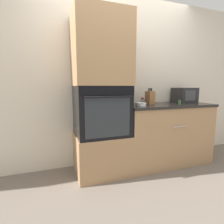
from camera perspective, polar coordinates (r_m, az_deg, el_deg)
The scene contains 11 objects.
ground_plane at distance 2.43m, azimuth 7.10°, elevation -20.56°, with size 12.00×12.00×0.00m, color #6B6056.
wall_back at distance 2.71m, azimuth 1.57°, elevation 9.95°, with size 8.00×0.05×2.50m.
oven_cabinet_base at distance 2.46m, azimuth -3.46°, elevation -13.26°, with size 0.69×0.60×0.54m.
wall_oven at distance 2.30m, azimuth -3.57°, elevation 0.51°, with size 0.67×0.64×0.64m.
oven_cabinet_upper at distance 2.33m, azimuth -3.77°, elevation 19.49°, with size 0.69×0.60×0.89m.
counter_unit at distance 2.84m, azimuth 16.92°, elevation -6.65°, with size 1.37×0.63×0.91m.
microwave at distance 3.12m, azimuth 22.57°, elevation 5.11°, with size 0.32×0.30×0.24m.
knife_block at distance 2.67m, azimuth 12.27°, elevation 4.63°, with size 0.09×0.14×0.24m.
bowl at distance 2.39m, azimuth 9.37°, elevation 2.50°, with size 0.15×0.15×0.04m.
condiment_jar_near at distance 2.81m, azimuth 21.18°, elevation 3.21°, with size 0.04×0.04×0.08m.
condiment_jar_mid at distance 2.73m, azimuth 9.93°, elevation 3.67°, with size 0.05×0.05×0.09m.
Camera 1 is at (-0.97, -1.90, 1.17)m, focal length 28.00 mm.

